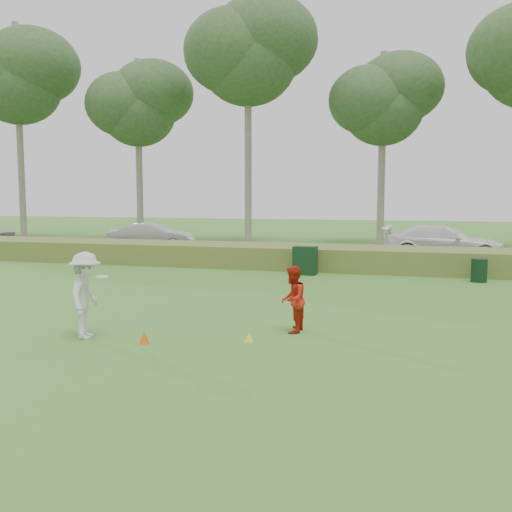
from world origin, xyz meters
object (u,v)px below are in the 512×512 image
(utility_cabinet, at_px, (305,261))
(car_mid, at_px, (152,237))
(player_white, at_px, (86,295))
(cone_orange, at_px, (144,337))
(car_right, at_px, (443,243))
(player_red, at_px, (293,299))
(trash_bin, at_px, (479,270))
(cone_yellow, at_px, (249,337))

(utility_cabinet, relative_size, car_mid, 0.24)
(utility_cabinet, bearing_deg, player_white, -99.09)
(cone_orange, bearing_deg, player_white, 176.62)
(car_mid, height_order, car_right, car_right)
(cone_orange, bearing_deg, player_red, 33.28)
(player_white, xyz_separation_m, trash_bin, (8.66, 10.62, -0.50))
(cone_orange, distance_m, cone_yellow, 2.12)
(cone_yellow, height_order, utility_cabinet, utility_cabinet)
(player_red, height_order, cone_yellow, player_red)
(cone_orange, xyz_separation_m, cone_yellow, (1.99, 0.73, -0.02))
(cone_orange, distance_m, car_mid, 19.38)
(player_white, xyz_separation_m, car_mid, (-7.11, 17.33, -0.11))
(player_red, distance_m, car_right, 15.73)
(player_white, distance_m, trash_bin, 13.71)
(car_right, bearing_deg, trash_bin, -169.88)
(player_white, bearing_deg, car_right, -40.24)
(cone_yellow, distance_m, car_mid, 19.71)
(car_mid, distance_m, car_right, 14.80)
(player_red, bearing_deg, cone_yellow, -33.05)
(cone_orange, height_order, car_right, car_right)
(utility_cabinet, bearing_deg, car_mid, 149.73)
(player_red, xyz_separation_m, car_right, (3.64, 15.31, 0.12))
(utility_cabinet, distance_m, car_mid, 11.65)
(utility_cabinet, distance_m, car_right, 8.09)
(player_white, distance_m, utility_cabinet, 11.06)
(utility_cabinet, height_order, trash_bin, utility_cabinet)
(player_red, height_order, cone_orange, player_red)
(player_white, relative_size, utility_cabinet, 1.69)
(player_white, xyz_separation_m, player_red, (4.04, 1.67, -0.18))
(cone_yellow, bearing_deg, car_right, 75.19)
(cone_orange, height_order, utility_cabinet, utility_cabinet)
(utility_cabinet, distance_m, trash_bin, 6.15)
(car_mid, bearing_deg, player_red, -157.89)
(cone_yellow, height_order, car_mid, car_mid)
(player_white, relative_size, trash_bin, 2.23)
(utility_cabinet, bearing_deg, cone_yellow, -81.13)
(cone_yellow, distance_m, utility_cabinet, 10.17)
(cone_orange, bearing_deg, trash_bin, 55.75)
(cone_orange, xyz_separation_m, trash_bin, (7.29, 10.70, 0.28))
(cone_orange, height_order, cone_yellow, cone_orange)
(player_white, height_order, utility_cabinet, player_white)
(car_right, bearing_deg, cone_yellow, 166.61)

